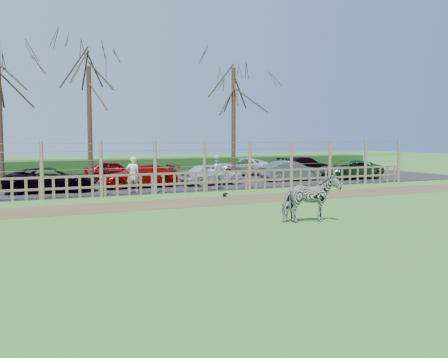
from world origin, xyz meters
name	(u,v)px	position (x,y,z in m)	size (l,w,h in m)	color
ground	(228,220)	(0.00, 0.00, 0.00)	(120.00, 120.00, 0.00)	#5FA346
dirt_strip	(181,203)	(0.00, 4.50, 0.01)	(34.00, 2.80, 0.01)	brown
asphalt	(123,182)	(0.00, 14.50, 0.02)	(44.00, 13.00, 0.04)	#232326
hedge	(99,167)	(0.00, 21.50, 0.55)	(46.00, 2.00, 1.10)	#1E4716
fence	(155,177)	(0.00, 8.00, 0.80)	(30.16, 0.16, 2.50)	brown
tree_mid	(89,97)	(-2.00, 13.50, 4.87)	(4.80, 4.80, 6.83)	#3D2B1E
tree_right	(234,96)	(7.00, 14.00, 5.24)	(4.80, 4.80, 7.35)	#3D2B1E
zebra	(310,199)	(2.11, -1.53, 0.75)	(0.81, 1.78, 1.51)	gray
visitor_a	(133,175)	(-0.90, 8.63, 0.90)	(0.63, 0.41, 1.72)	beige
visitor_b	(216,172)	(3.39, 8.63, 0.90)	(0.84, 0.65, 1.72)	silver
crow	(225,195)	(2.50, 5.66, 0.10)	(0.24, 0.18, 0.20)	black
car_2	(50,180)	(-4.41, 10.62, 0.64)	(1.99, 4.32, 1.20)	black
car_3	(138,176)	(0.02, 11.03, 0.64)	(1.68, 4.13, 1.20)	#970C06
car_4	(212,174)	(4.10, 10.73, 0.64)	(1.42, 3.52, 1.20)	silver
car_5	(290,171)	(9.43, 11.11, 0.64)	(1.27, 3.64, 1.20)	#505F60
car_6	(349,169)	(13.47, 10.67, 0.64)	(1.99, 4.32, 1.20)	#214B23
car_10	(113,171)	(-0.25, 15.79, 0.64)	(1.42, 3.52, 1.20)	maroon
car_12	(241,167)	(8.57, 16.09, 0.64)	(1.99, 4.32, 1.20)	silver
car_13	(305,165)	(13.71, 15.88, 0.64)	(1.68, 4.13, 1.20)	black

